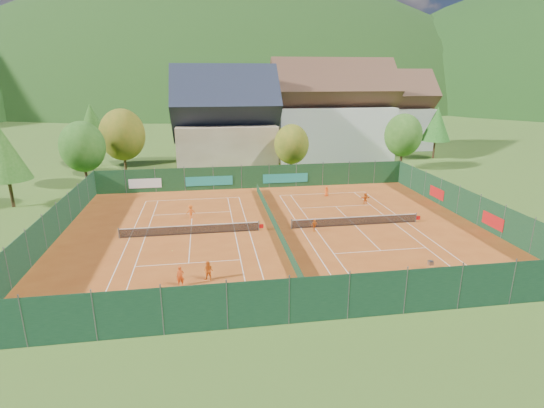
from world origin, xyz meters
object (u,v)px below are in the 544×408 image
at_px(player_left_far, 191,212).
at_px(player_right_far_b, 365,198).
at_px(ball_hopper, 431,263).
at_px(player_right_far_a, 326,191).
at_px(player_left_mid, 209,271).
at_px(player_right_near, 314,225).
at_px(player_left_near, 180,276).
at_px(hotel_block_b, 387,115).
at_px(chalet, 226,126).
at_px(hotel_block_a, 331,116).

distance_m(player_left_far, player_right_far_b, 19.84).
distance_m(ball_hopper, player_right_far_a, 21.28).
height_order(player_left_mid, player_left_far, player_left_mid).
bearing_deg(player_left_mid, player_right_near, 62.30).
height_order(player_left_near, player_right_far_a, player_left_near).
bearing_deg(player_right_near, hotel_block_b, 31.98).
relative_size(hotel_block_b, player_right_far_b, 12.87).
xyz_separation_m(player_left_far, player_right_far_b, (19.72, 2.13, -0.06)).
bearing_deg(player_right_near, ball_hopper, -82.35).
bearing_deg(chalet, player_left_near, -97.68).
bearing_deg(player_left_mid, player_left_near, -142.70).
bearing_deg(player_left_near, hotel_block_b, 52.13).
height_order(player_left_far, player_right_far_b, player_left_far).
bearing_deg(player_left_far, player_right_near, 142.87).
height_order(player_left_near, player_right_far_b, player_left_near).
height_order(player_left_far, player_right_near, player_left_far).
height_order(hotel_block_b, player_right_near, hotel_block_b).
bearing_deg(player_left_mid, player_left_far, 118.07).
bearing_deg(player_right_far_b, chalet, -63.34).
xyz_separation_m(hotel_block_b, player_left_mid, (-36.46, -53.61, -5.87)).
bearing_deg(ball_hopper, chalet, 108.20).
xyz_separation_m(hotel_block_a, player_left_far, (-24.08, -31.29, -6.65)).
bearing_deg(chalet, player_left_mid, -94.99).
height_order(hotel_block_b, player_right_far_a, hotel_block_b).
relative_size(player_left_mid, player_right_far_a, 1.21).
distance_m(ball_hopper, player_left_mid, 16.76).
bearing_deg(player_right_far_b, ball_hopper, 79.85).
distance_m(player_left_mid, player_right_far_a, 25.07).
distance_m(hotel_block_a, player_right_far_a, 27.28).
relative_size(hotel_block_a, player_left_near, 14.49).
xyz_separation_m(player_left_near, player_left_mid, (1.96, 0.55, 0.01)).
relative_size(player_right_near, player_right_far_b, 0.90).
bearing_deg(hotel_block_a, chalet, -162.47).
distance_m(hotel_block_b, player_right_far_b, 41.87).
distance_m(chalet, ball_hopper, 42.96).
relative_size(hotel_block_b, player_left_mid, 11.50).
height_order(ball_hopper, player_right_far_b, player_right_far_b).
xyz_separation_m(chalet, player_right_near, (6.60, -30.96, -6.02)).
bearing_deg(player_left_mid, player_right_far_a, 75.97).
bearing_deg(player_right_far_a, hotel_block_b, -117.68).
bearing_deg(ball_hopper, player_left_mid, 177.27).
distance_m(hotel_block_a, player_left_near, 52.64).
distance_m(chalet, player_right_far_b, 28.03).
distance_m(ball_hopper, player_right_near, 11.57).
height_order(hotel_block_a, hotel_block_b, hotel_block_a).
distance_m(hotel_block_b, ball_hopper, 58.18).
relative_size(ball_hopper, player_left_near, 0.54).
height_order(hotel_block_a, player_left_far, hotel_block_a).
height_order(chalet, player_right_near, chalet).
height_order(player_left_near, player_right_near, player_left_near).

